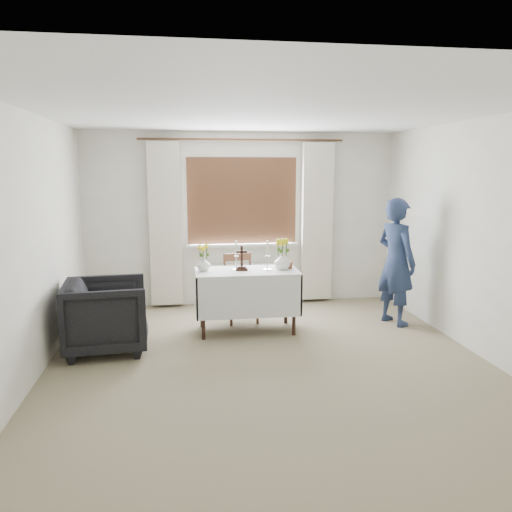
{
  "coord_description": "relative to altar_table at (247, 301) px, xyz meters",
  "views": [
    {
      "loc": [
        -0.84,
        -4.71,
        1.96
      ],
      "look_at": [
        -0.02,
        0.95,
        0.97
      ],
      "focal_mm": 35.0,
      "sensor_mm": 36.0,
      "label": 1
    }
  ],
  "objects": [
    {
      "name": "altar_table",
      "position": [
        0.0,
        0.0,
        0.0
      ],
      "size": [
        1.24,
        0.64,
        0.76
      ],
      "primitive_type": "cube",
      "color": "white",
      "rests_on": "ground"
    },
    {
      "name": "armchair",
      "position": [
        -1.6,
        -0.45,
        0.02
      ],
      "size": [
        0.95,
        0.93,
        0.79
      ],
      "primitive_type": "imported",
      "rotation": [
        0.0,
        0.0,
        1.67
      ],
      "color": "black",
      "rests_on": "ground"
    },
    {
      "name": "ground",
      "position": [
        0.1,
        -1.15,
        -0.38
      ],
      "size": [
        5.0,
        5.0,
        0.0
      ],
      "primitive_type": "plane",
      "color": "gray",
      "rests_on": "ground"
    },
    {
      "name": "person",
      "position": [
        1.92,
        0.04,
        0.43
      ],
      "size": [
        0.58,
        0.69,
        1.62
      ],
      "primitive_type": "imported",
      "rotation": [
        0.0,
        0.0,
        1.94
      ],
      "color": "navy",
      "rests_on": "ground"
    },
    {
      "name": "wooden_cross",
      "position": [
        -0.06,
        0.01,
        0.53
      ],
      "size": [
        0.16,
        0.12,
        0.3
      ],
      "primitive_type": null,
      "rotation": [
        0.0,
        0.0,
        -0.17
      ],
      "color": "black",
      "rests_on": "altar_table"
    },
    {
      "name": "flower_vase_left",
      "position": [
        -0.51,
        0.05,
        0.47
      ],
      "size": [
        0.18,
        0.18,
        0.17
      ],
      "primitive_type": "imported",
      "rotation": [
        0.0,
        0.0,
        0.1
      ],
      "color": "white",
      "rests_on": "altar_table"
    },
    {
      "name": "wicker_basket",
      "position": [
        0.48,
        0.09,
        0.42
      ],
      "size": [
        0.25,
        0.25,
        0.08
      ],
      "primitive_type": "cylinder",
      "rotation": [
        0.0,
        0.0,
        0.19
      ],
      "color": "brown",
      "rests_on": "altar_table"
    },
    {
      "name": "candlestick_right",
      "position": [
        0.25,
        -0.01,
        0.56
      ],
      "size": [
        0.13,
        0.13,
        0.36
      ],
      "primitive_type": null,
      "rotation": [
        0.0,
        0.0,
        -0.34
      ],
      "color": "white",
      "rests_on": "altar_table"
    },
    {
      "name": "wooden_chair",
      "position": [
        -0.02,
        0.42,
        0.06
      ],
      "size": [
        0.46,
        0.46,
        0.88
      ],
      "primitive_type": null,
      "rotation": [
        0.0,
        0.0,
        0.15
      ],
      "color": "#512F1C",
      "rests_on": "ground"
    },
    {
      "name": "radiator",
      "position": [
        0.1,
        1.27,
        -0.08
      ],
      "size": [
        1.1,
        0.1,
        0.6
      ],
      "primitive_type": "cube",
      "color": "white",
      "rests_on": "ground"
    },
    {
      "name": "candlestick_left",
      "position": [
        -0.12,
        0.04,
        0.56
      ],
      "size": [
        0.11,
        0.11,
        0.36
      ],
      "primitive_type": null,
      "rotation": [
        0.0,
        0.0,
        -0.12
      ],
      "color": "white",
      "rests_on": "altar_table"
    },
    {
      "name": "flower_vase_right",
      "position": [
        0.44,
        -0.01,
        0.48
      ],
      "size": [
        0.21,
        0.21,
        0.2
      ],
      "primitive_type": "imported",
      "rotation": [
        0.0,
        0.0,
        0.09
      ],
      "color": "white",
      "rests_on": "altar_table"
    }
  ]
}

